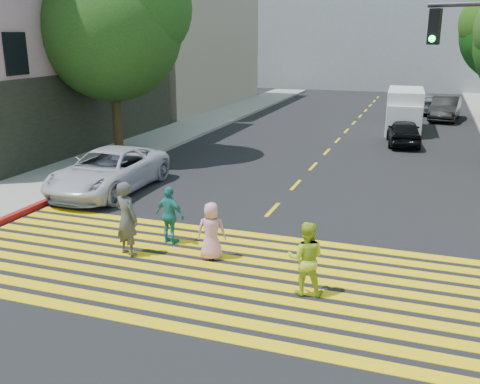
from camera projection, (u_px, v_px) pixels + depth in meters
The scene contains 17 objects.
ground at pixel (191, 296), 10.92m from camera, with size 120.00×120.00×0.00m, color black.
sidewalk_left at pixel (213, 119), 33.52m from camera, with size 3.00×40.00×0.15m, color gray.
curb_red at pixel (81, 187), 18.53m from camera, with size 0.20×8.00×0.16m, color maroon.
crosswalk at pixel (215, 271), 12.08m from camera, with size 13.40×5.30×0.01m.
lane_line at pixel (350, 127), 31.29m from camera, with size 0.12×34.40×0.01m.
building_left_tan at pixel (149, 37), 39.96m from camera, with size 12.00×16.00×10.00m, color tan.
backdrop_block at pixel (391, 26), 52.68m from camera, with size 30.00×8.00×12.00m, color gray.
tree_left at pixel (113, 22), 21.93m from camera, with size 6.63×6.19×8.38m.
pedestrian_man at pixel (127, 219), 12.76m from camera, with size 0.67×0.44×1.84m, color #444546.
pedestrian_woman at pixel (306, 258), 10.84m from camera, with size 0.76×0.59×1.56m, color #B2D02D.
pedestrian_child at pixel (211, 231), 12.59m from camera, with size 0.68×0.44×1.40m, color pink.
pedestrian_extra at pixel (170, 215), 13.54m from camera, with size 0.88×0.37×1.50m, color teal.
white_sedan at pixel (109, 171), 18.14m from camera, with size 2.38×5.16×1.43m, color silver.
dark_car_near at pixel (404, 132), 25.87m from camera, with size 1.49×3.72×1.27m, color black.
silver_car at pixel (422, 103), 36.85m from camera, with size 1.90×4.68×1.36m, color gray.
dark_car_parked at pixel (445, 108), 33.55m from camera, with size 1.55×4.46×1.47m, color black.
white_van at pixel (404, 112), 29.40m from camera, with size 2.05×4.95×2.30m.
Camera 1 is at (4.22, -8.99, 5.13)m, focal length 40.00 mm.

